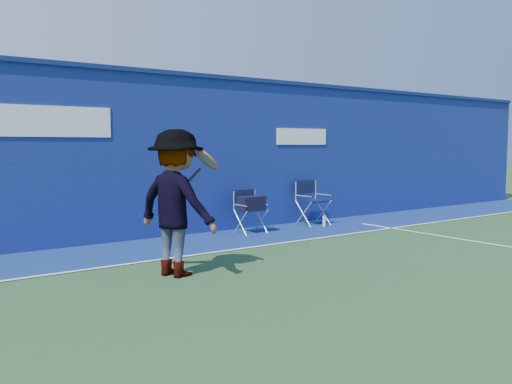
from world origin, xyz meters
TOP-DOWN VIEW (x-y plane):
  - ground at (0.00, 0.00)m, footprint 80.00×80.00m
  - stadium_wall at (-0.00, 5.20)m, footprint 24.00×0.50m
  - out_of_bounds_strip at (0.00, 4.10)m, footprint 24.00×1.80m
  - court_lines at (0.00, 0.60)m, footprint 24.00×12.00m
  - directors_chair_left at (1.83, 4.45)m, footprint 0.50×0.46m
  - directors_chair_right at (3.56, 4.57)m, footprint 0.57×0.51m
  - water_bottle at (3.59, 4.24)m, footprint 0.07×0.07m
  - tennis_player at (-0.93, 2.23)m, footprint 1.10×1.41m

SIDE VIEW (x-z plane):
  - ground at x=0.00m, z-range 0.00..0.00m
  - out_of_bounds_strip at x=0.00m, z-range 0.00..0.01m
  - court_lines at x=0.00m, z-range 0.01..0.01m
  - water_bottle at x=3.59m, z-range 0.00..0.23m
  - directors_chair_right at x=3.56m, z-range -0.18..0.77m
  - directors_chair_left at x=1.83m, z-range -0.06..0.78m
  - tennis_player at x=-0.93m, z-range 0.00..1.92m
  - stadium_wall at x=0.00m, z-range 0.01..3.09m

